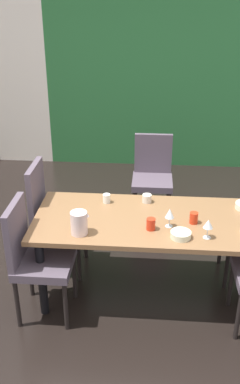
% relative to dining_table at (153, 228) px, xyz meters
% --- Properties ---
extents(ground_plane, '(6.02, 6.28, 0.02)m').
position_rel_dining_table_xyz_m(ground_plane, '(-0.49, -0.08, -0.67)').
color(ground_plane, black).
extents(garden_window_panel, '(4.06, 0.10, 2.59)m').
position_rel_dining_table_xyz_m(garden_window_panel, '(0.49, 3.01, 0.64)').
color(garden_window_panel, '#296935').
rests_on(garden_window_panel, ground_plane).
extents(dining_table, '(1.95, 0.85, 0.74)m').
position_rel_dining_table_xyz_m(dining_table, '(0.00, 0.00, 0.00)').
color(dining_table, brown).
rests_on(dining_table, ground_plane).
extents(chair_left_far, '(0.45, 0.44, 1.05)m').
position_rel_dining_table_xyz_m(chair_left_far, '(-0.93, 0.31, -0.08)').
color(chair_left_far, '#544955').
rests_on(chair_left_far, ground_plane).
extents(chair_head_far, '(0.44, 0.45, 0.96)m').
position_rel_dining_table_xyz_m(chair_head_far, '(-0.02, 1.37, -0.11)').
color(chair_head_far, '#544955').
rests_on(chair_head_far, ground_plane).
extents(chair_left_near, '(0.45, 0.44, 0.99)m').
position_rel_dining_table_xyz_m(chair_left_near, '(-0.93, -0.31, -0.10)').
color(chair_left_near, '#544955').
rests_on(chair_left_near, ground_plane).
extents(wine_glass_west, '(0.07, 0.07, 0.16)m').
position_rel_dining_table_xyz_m(wine_glass_west, '(0.40, -0.25, 0.20)').
color(wine_glass_west, silver).
rests_on(wine_glass_west, dining_table).
extents(wine_glass_front, '(0.07, 0.07, 0.16)m').
position_rel_dining_table_xyz_m(wine_glass_front, '(0.12, -0.11, 0.20)').
color(wine_glass_front, silver).
rests_on(wine_glass_front, dining_table).
extents(serving_bowl_near_shelf, '(0.16, 0.16, 0.05)m').
position_rel_dining_table_xyz_m(serving_bowl_near_shelf, '(0.20, -0.27, 0.11)').
color(serving_bowl_near_shelf, beige).
rests_on(serving_bowl_near_shelf, dining_table).
extents(cup_rear, '(0.06, 0.06, 0.08)m').
position_rel_dining_table_xyz_m(cup_rear, '(-0.41, 0.26, 0.12)').
color(cup_rear, white).
rests_on(cup_rear, dining_table).
extents(cup_east, '(0.07, 0.07, 0.09)m').
position_rel_dining_table_xyz_m(cup_east, '(0.31, -0.04, 0.13)').
color(cup_east, red).
rests_on(cup_east, dining_table).
extents(cup_corner, '(0.08, 0.08, 0.07)m').
position_rel_dining_table_xyz_m(cup_corner, '(-0.06, 0.29, 0.12)').
color(cup_corner, silver).
rests_on(cup_corner, dining_table).
extents(cup_left, '(0.07, 0.07, 0.09)m').
position_rel_dining_table_xyz_m(cup_left, '(-0.02, -0.17, 0.13)').
color(cup_left, red).
rests_on(cup_left, dining_table).
extents(pitcher_north, '(0.14, 0.13, 0.18)m').
position_rel_dining_table_xyz_m(pitcher_north, '(-0.56, -0.27, 0.18)').
color(pitcher_north, silver).
rests_on(pitcher_north, dining_table).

